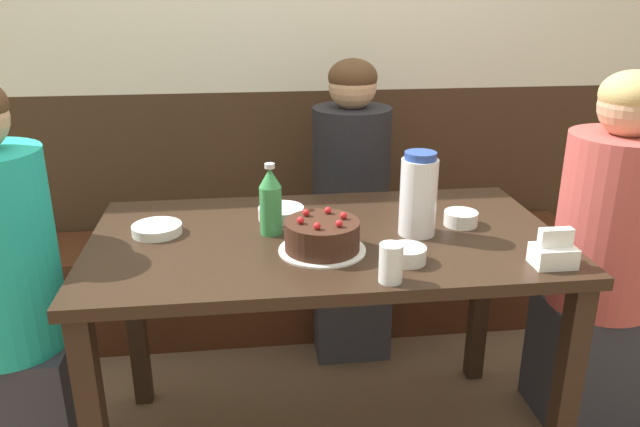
# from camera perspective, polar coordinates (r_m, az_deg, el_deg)

# --- Properties ---
(back_wall) EXTENTS (4.80, 0.04, 2.50)m
(back_wall) POSITION_cam_1_polar(r_m,az_deg,el_deg) (2.78, -2.41, 15.51)
(back_wall) COLOR #3D2819
(back_wall) RESTS_ON ground_plane
(bench_seat) EXTENTS (2.49, 0.38, 0.43)m
(bench_seat) POSITION_cam_1_polar(r_m,az_deg,el_deg) (2.85, -1.74, -6.16)
(bench_seat) COLOR #472314
(bench_seat) RESTS_ON ground_plane
(dining_table) EXTENTS (1.39, 0.76, 0.78)m
(dining_table) POSITION_cam_1_polar(r_m,az_deg,el_deg) (1.90, 0.47, -4.87)
(dining_table) COLOR black
(dining_table) RESTS_ON ground_plane
(birthday_cake) EXTENTS (0.25, 0.25, 0.11)m
(birthday_cake) POSITION_cam_1_polar(r_m,az_deg,el_deg) (1.74, 0.20, -2.10)
(birthday_cake) COLOR white
(birthday_cake) RESTS_ON dining_table
(water_pitcher) EXTENTS (0.11, 0.11, 0.25)m
(water_pitcher) POSITION_cam_1_polar(r_m,az_deg,el_deg) (1.85, 8.98, 1.71)
(water_pitcher) COLOR white
(water_pitcher) RESTS_ON dining_table
(soju_bottle) EXTENTS (0.07, 0.07, 0.22)m
(soju_bottle) POSITION_cam_1_polar(r_m,az_deg,el_deg) (1.84, -4.54, 1.17)
(soju_bottle) COLOR #388E4C
(soju_bottle) RESTS_ON dining_table
(napkin_holder) EXTENTS (0.11, 0.08, 0.11)m
(napkin_holder) POSITION_cam_1_polar(r_m,az_deg,el_deg) (1.76, 20.58, -3.33)
(napkin_holder) COLOR white
(napkin_holder) RESTS_ON dining_table
(bowl_soup_white) EXTENTS (0.11, 0.11, 0.04)m
(bowl_soup_white) POSITION_cam_1_polar(r_m,az_deg,el_deg) (1.69, 7.94, -3.73)
(bowl_soup_white) COLOR white
(bowl_soup_white) RESTS_ON dining_table
(bowl_rice_small) EXTENTS (0.15, 0.15, 0.04)m
(bowl_rice_small) POSITION_cam_1_polar(r_m,az_deg,el_deg) (1.99, -3.58, 0.05)
(bowl_rice_small) COLOR white
(bowl_rice_small) RESTS_ON dining_table
(bowl_side_dish) EXTENTS (0.10, 0.10, 0.04)m
(bowl_side_dish) POSITION_cam_1_polar(r_m,az_deg,el_deg) (1.98, 12.74, -0.43)
(bowl_side_dish) COLOR white
(bowl_side_dish) RESTS_ON dining_table
(bowl_sauce_shallow) EXTENTS (0.15, 0.15, 0.03)m
(bowl_sauce_shallow) POSITION_cam_1_polar(r_m,az_deg,el_deg) (1.93, -14.68, -1.40)
(bowl_sauce_shallow) COLOR white
(bowl_sauce_shallow) RESTS_ON dining_table
(glass_water_tall) EXTENTS (0.06, 0.06, 0.10)m
(glass_water_tall) POSITION_cam_1_polar(r_m,az_deg,el_deg) (1.57, 6.50, -4.52)
(glass_water_tall) COLOR silver
(glass_water_tall) RESTS_ON dining_table
(person_teal_shirt) EXTENTS (0.34, 0.34, 1.26)m
(person_teal_shirt) POSITION_cam_1_polar(r_m,az_deg,el_deg) (2.08, -26.89, -6.80)
(person_teal_shirt) COLOR #33333D
(person_teal_shirt) RESTS_ON ground_plane
(person_pale_blue_shirt) EXTENTS (0.31, 0.34, 1.22)m
(person_pale_blue_shirt) POSITION_cam_1_polar(r_m,az_deg,el_deg) (2.55, 2.77, -0.63)
(person_pale_blue_shirt) COLOR #33333D
(person_pale_blue_shirt) RESTS_ON ground_plane
(person_grey_tee) EXTENTS (0.34, 0.34, 1.24)m
(person_grey_tee) POSITION_cam_1_polar(r_m,az_deg,el_deg) (2.30, 24.55, -4.08)
(person_grey_tee) COLOR #33333D
(person_grey_tee) RESTS_ON ground_plane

